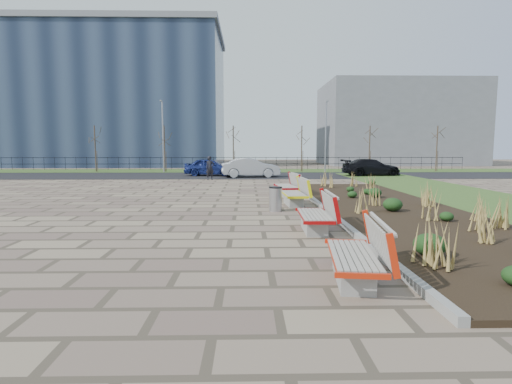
{
  "coord_description": "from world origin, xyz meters",
  "views": [
    {
      "loc": [
        1.26,
        -8.64,
        2.23
      ],
      "look_at": [
        1.5,
        3.0,
        0.9
      ],
      "focal_mm": 28.0,
      "sensor_mm": 36.0,
      "label": 1
    }
  ],
  "objects_px": {
    "bench_a": "(353,251)",
    "car_silver": "(251,168)",
    "pedestrian": "(210,168)",
    "lamp_east": "(326,137)",
    "litter_bin": "(275,199)",
    "bench_c": "(293,192)",
    "lamp_west": "(163,137)",
    "bench_b": "(314,213)",
    "car_black": "(371,167)",
    "bench_d": "(286,185)",
    "car_blue": "(210,167)"
  },
  "relations": [
    {
      "from": "bench_a",
      "to": "car_silver",
      "type": "bearing_deg",
      "value": 101.14
    },
    {
      "from": "bench_a",
      "to": "pedestrian",
      "type": "xyz_separation_m",
      "value": [
        -4.26,
        20.3,
        0.3
      ]
    },
    {
      "from": "car_silver",
      "to": "lamp_east",
      "type": "xyz_separation_m",
      "value": [
        6.54,
        5.72,
        2.33
      ]
    },
    {
      "from": "bench_a",
      "to": "litter_bin",
      "type": "height_order",
      "value": "bench_a"
    },
    {
      "from": "bench_c",
      "to": "lamp_west",
      "type": "xyz_separation_m",
      "value": [
        -9.0,
        19.55,
        2.54
      ]
    },
    {
      "from": "bench_b",
      "to": "car_black",
      "type": "xyz_separation_m",
      "value": [
        7.63,
        19.74,
        0.16
      ]
    },
    {
      "from": "bench_a",
      "to": "car_silver",
      "type": "relative_size",
      "value": 0.5
    },
    {
      "from": "car_black",
      "to": "bench_d",
      "type": "bearing_deg",
      "value": 140.67
    },
    {
      "from": "lamp_east",
      "to": "litter_bin",
      "type": "bearing_deg",
      "value": -105.41
    },
    {
      "from": "bench_a",
      "to": "pedestrian",
      "type": "relative_size",
      "value": 1.32
    },
    {
      "from": "bench_b",
      "to": "litter_bin",
      "type": "relative_size",
      "value": 2.53
    },
    {
      "from": "car_silver",
      "to": "lamp_east",
      "type": "height_order",
      "value": "lamp_east"
    },
    {
      "from": "car_blue",
      "to": "litter_bin",
      "type": "bearing_deg",
      "value": -161.27
    },
    {
      "from": "lamp_east",
      "to": "pedestrian",
      "type": "bearing_deg",
      "value": -139.5
    },
    {
      "from": "lamp_west",
      "to": "pedestrian",
      "type": "bearing_deg",
      "value": -59.1
    },
    {
      "from": "litter_bin",
      "to": "car_blue",
      "type": "distance_m",
      "value": 17.17
    },
    {
      "from": "bench_b",
      "to": "litter_bin",
      "type": "bearing_deg",
      "value": 105.12
    },
    {
      "from": "car_blue",
      "to": "lamp_west",
      "type": "relative_size",
      "value": 0.64
    },
    {
      "from": "bench_b",
      "to": "bench_d",
      "type": "height_order",
      "value": "same"
    },
    {
      "from": "pedestrian",
      "to": "lamp_east",
      "type": "relative_size",
      "value": 0.27
    },
    {
      "from": "litter_bin",
      "to": "lamp_east",
      "type": "relative_size",
      "value": 0.14
    },
    {
      "from": "bench_b",
      "to": "bench_d",
      "type": "bearing_deg",
      "value": 91.72
    },
    {
      "from": "bench_a",
      "to": "litter_bin",
      "type": "relative_size",
      "value": 2.53
    },
    {
      "from": "bench_a",
      "to": "car_black",
      "type": "height_order",
      "value": "car_black"
    },
    {
      "from": "bench_c",
      "to": "bench_a",
      "type": "bearing_deg",
      "value": -93.28
    },
    {
      "from": "car_black",
      "to": "lamp_west",
      "type": "xyz_separation_m",
      "value": [
        -16.63,
        4.55,
        2.38
      ]
    },
    {
      "from": "bench_a",
      "to": "pedestrian",
      "type": "height_order",
      "value": "pedestrian"
    },
    {
      "from": "car_silver",
      "to": "lamp_west",
      "type": "height_order",
      "value": "lamp_west"
    },
    {
      "from": "bench_c",
      "to": "car_black",
      "type": "xyz_separation_m",
      "value": [
        7.63,
        15.0,
        0.16
      ]
    },
    {
      "from": "litter_bin",
      "to": "lamp_west",
      "type": "distance_m",
      "value": 22.7
    },
    {
      "from": "pedestrian",
      "to": "car_silver",
      "type": "relative_size",
      "value": 0.38
    },
    {
      "from": "bench_a",
      "to": "bench_d",
      "type": "height_order",
      "value": "same"
    },
    {
      "from": "bench_d",
      "to": "car_blue",
      "type": "bearing_deg",
      "value": 103.74
    },
    {
      "from": "litter_bin",
      "to": "bench_b",
      "type": "bearing_deg",
      "value": -76.6
    },
    {
      "from": "bench_c",
      "to": "bench_d",
      "type": "distance_m",
      "value": 2.84
    },
    {
      "from": "bench_d",
      "to": "lamp_east",
      "type": "bearing_deg",
      "value": 66.83
    },
    {
      "from": "pedestrian",
      "to": "bench_c",
      "type": "bearing_deg",
      "value": -93.89
    },
    {
      "from": "car_silver",
      "to": "lamp_east",
      "type": "distance_m",
      "value": 8.99
    },
    {
      "from": "bench_c",
      "to": "car_silver",
      "type": "bearing_deg",
      "value": 93.06
    },
    {
      "from": "bench_c",
      "to": "pedestrian",
      "type": "xyz_separation_m",
      "value": [
        -4.26,
        11.63,
        0.3
      ]
    },
    {
      "from": "litter_bin",
      "to": "car_black",
      "type": "distance_m",
      "value": 18.48
    },
    {
      "from": "litter_bin",
      "to": "bench_d",
      "type": "bearing_deg",
      "value": 79.63
    },
    {
      "from": "bench_d",
      "to": "lamp_east",
      "type": "height_order",
      "value": "lamp_east"
    },
    {
      "from": "bench_d",
      "to": "bench_a",
      "type": "bearing_deg",
      "value": -96.5
    },
    {
      "from": "bench_a",
      "to": "lamp_east",
      "type": "relative_size",
      "value": 0.35
    },
    {
      "from": "bench_a",
      "to": "car_blue",
      "type": "distance_m",
      "value": 24.4
    },
    {
      "from": "bench_b",
      "to": "car_silver",
      "type": "distance_m",
      "value": 18.64
    },
    {
      "from": "car_silver",
      "to": "lamp_west",
      "type": "distance_m",
      "value": 9.69
    },
    {
      "from": "litter_bin",
      "to": "lamp_west",
      "type": "height_order",
      "value": "lamp_west"
    },
    {
      "from": "bench_b",
      "to": "litter_bin",
      "type": "distance_m",
      "value": 3.39
    }
  ]
}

